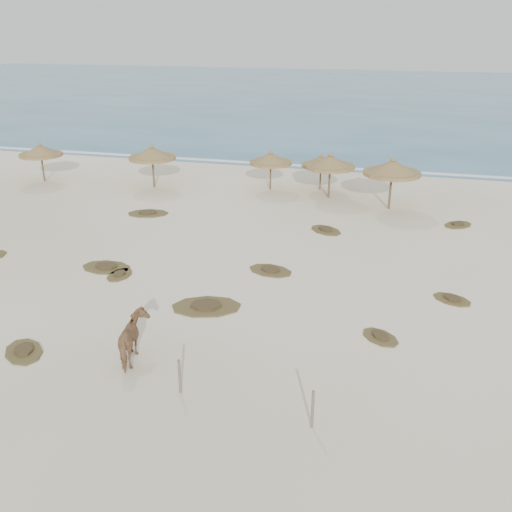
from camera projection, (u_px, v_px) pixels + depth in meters
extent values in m
plane|color=#F9E7CD|center=(197.00, 327.00, 20.87)|extent=(160.00, 160.00, 0.00)
cube|color=#265772|center=(365.00, 95.00, 87.98)|extent=(200.00, 100.00, 0.01)
cube|color=silver|center=(313.00, 166.00, 44.13)|extent=(70.00, 0.60, 0.01)
cylinder|color=#503E29|center=(43.00, 167.00, 39.63)|extent=(0.12, 0.12, 2.06)
cylinder|color=olive|center=(41.00, 155.00, 39.30)|extent=(3.48, 3.48, 0.18)
cone|color=olive|center=(40.00, 150.00, 39.18)|extent=(3.37, 3.37, 0.74)
cone|color=olive|center=(39.00, 144.00, 39.01)|extent=(0.35, 0.35, 0.22)
cylinder|color=#503E29|center=(153.00, 171.00, 38.19)|extent=(0.13, 0.13, 2.20)
cylinder|color=olive|center=(152.00, 158.00, 37.85)|extent=(3.44, 3.44, 0.19)
cone|color=olive|center=(152.00, 153.00, 37.72)|extent=(3.33, 3.33, 0.78)
cone|color=olive|center=(151.00, 146.00, 37.54)|extent=(0.38, 0.38, 0.23)
cylinder|color=#503E29|center=(270.00, 175.00, 37.70)|extent=(0.11, 0.11, 1.98)
cylinder|color=olive|center=(271.00, 163.00, 37.39)|extent=(3.25, 3.25, 0.17)
cone|color=olive|center=(271.00, 158.00, 37.27)|extent=(3.14, 3.14, 0.71)
cone|color=olive|center=(271.00, 152.00, 37.11)|extent=(0.34, 0.34, 0.21)
cylinder|color=#503E29|center=(320.00, 176.00, 37.67)|extent=(0.10, 0.10, 1.82)
cylinder|color=olive|center=(321.00, 165.00, 37.39)|extent=(3.11, 3.11, 0.16)
cone|color=olive|center=(321.00, 161.00, 37.28)|extent=(3.00, 3.00, 0.65)
cone|color=olive|center=(321.00, 155.00, 37.13)|extent=(0.31, 0.31, 0.19)
cylinder|color=#503E29|center=(329.00, 181.00, 35.91)|extent=(0.13, 0.13, 2.19)
cylinder|color=olive|center=(330.00, 167.00, 35.56)|extent=(4.09, 4.09, 0.19)
cone|color=olive|center=(330.00, 161.00, 35.43)|extent=(3.95, 3.95, 0.78)
cone|color=olive|center=(331.00, 154.00, 35.25)|extent=(0.38, 0.38, 0.23)
cylinder|color=#503E29|center=(390.00, 189.00, 33.70)|extent=(0.14, 0.14, 2.37)
cylinder|color=olive|center=(392.00, 173.00, 33.33)|extent=(4.27, 4.27, 0.20)
cone|color=olive|center=(392.00, 167.00, 33.19)|extent=(4.13, 4.13, 0.85)
cone|color=olive|center=(393.00, 158.00, 33.00)|extent=(0.41, 0.41, 0.25)
imported|color=#9D6C47|center=(134.00, 339.00, 18.51)|extent=(1.34, 2.05, 1.59)
cylinder|color=#726455|center=(180.00, 376.00, 16.97)|extent=(0.11, 0.11, 1.14)
cylinder|color=#726455|center=(313.00, 409.00, 15.49)|extent=(0.11, 0.11, 1.19)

